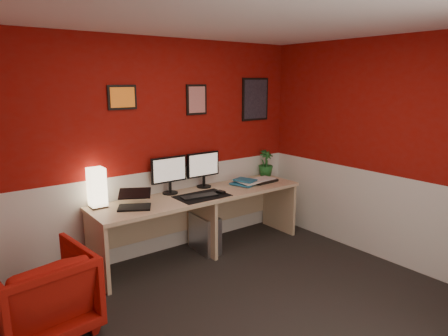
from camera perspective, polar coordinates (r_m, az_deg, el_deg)
The scene contains 24 objects.
ground at distance 3.74m, azimuth 3.98°, elevation -20.47°, with size 4.00×3.50×0.01m, color black.
ceiling at distance 3.18m, azimuth 4.69°, elevation 20.89°, with size 4.00×3.50×0.01m, color white.
wall_back at distance 4.67m, azimuth -9.96°, elevation 2.60°, with size 4.00×0.01×2.50m, color maroon.
wall_right at distance 4.77m, azimuth 22.72°, elevation 2.03°, with size 0.01×3.50×2.50m, color maroon.
wainscot_back at distance 4.85m, azimuth -9.60°, elevation -6.18°, with size 4.00×0.01×1.00m, color silver.
wainscot_right at distance 4.95m, azimuth 21.97°, elevation -6.55°, with size 0.01×3.50×1.00m, color silver.
desk at distance 4.82m, azimuth -3.15°, elevation -7.85°, with size 2.60×0.65×0.73m, color tan.
shoji_lamp at distance 4.35m, azimuth -17.60°, elevation -2.84°, with size 0.16×0.16×0.40m, color #FFE5B2.
laptop at distance 4.24m, azimuth -12.67°, elevation -4.18°, with size 0.33×0.23×0.22m, color black.
monitor_left at distance 4.68m, azimuth -7.75°, elevation -0.19°, with size 0.45×0.06×0.58m, color black.
monitor_right at distance 4.93m, azimuth -2.90°, elevation 0.54°, with size 0.45×0.06×0.58m, color black.
desk_mat at distance 4.60m, azimuth -3.13°, elevation -4.01°, with size 0.60×0.38×0.01m, color black.
keyboard at distance 4.56m, azimuth -3.49°, elevation -4.01°, with size 0.42×0.14×0.02m, color black.
mouse at distance 4.69m, azimuth -0.46°, elevation -3.43°, with size 0.06×0.10×0.03m, color black.
book_bottom at distance 4.99m, azimuth 2.01°, elevation -2.55°, with size 0.21×0.29×0.03m, color #1E658B.
book_middle at distance 5.03m, azimuth 2.11°, elevation -2.12°, with size 0.23×0.32×0.02m, color silver.
book_top at distance 4.99m, azimuth 2.44°, elevation -1.98°, with size 0.19×0.26×0.02m, color #1E658B.
zen_tray at distance 5.27m, azimuth 5.50°, elevation -1.79°, with size 0.35×0.25×0.03m, color black.
potted_plant at distance 5.57m, azimuth 5.96°, elevation 0.70°, with size 0.20×0.20×0.36m, color #19591E.
pc_tower at distance 4.90m, azimuth -2.73°, elevation -9.22°, with size 0.20×0.45×0.45m, color #99999E.
armchair at distance 3.68m, azimuth -24.66°, elevation -15.92°, with size 0.74×0.77×0.70m, color #B0140A.
art_left at distance 4.45m, azimuth -14.27°, elevation 9.71°, with size 0.32×0.02×0.26m, color orange.
art_center at distance 4.89m, azimuth -3.93°, elevation 9.67°, with size 0.28×0.02×0.36m, color red.
art_right at distance 5.46m, azimuth 4.45°, elevation 9.72°, with size 0.44×0.02×0.56m, color black.
Camera 1 is at (-2.08, -2.36, 2.02)m, focal length 32.17 mm.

